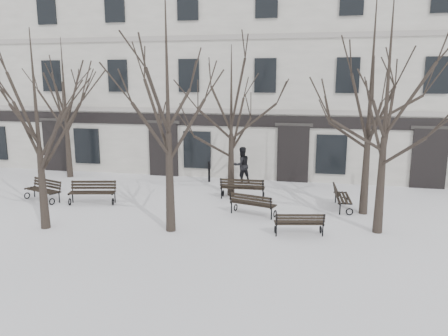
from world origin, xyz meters
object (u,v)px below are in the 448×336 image
(tree_1, at_px, (36,107))
(bench_3, at_px, (44,189))
(tree_3, at_px, (388,87))
(bench_5, at_px, (341,197))
(bench_0, at_px, (93,192))
(tree_2, at_px, (167,82))
(bench_2, at_px, (299,223))
(bench_4, at_px, (242,187))
(bench_1, at_px, (252,203))

(tree_1, height_order, bench_3, tree_1)
(tree_3, bearing_deg, bench_5, 112.95)
(bench_5, bearing_deg, bench_0, 94.31)
(tree_1, bearing_deg, tree_2, 8.45)
(bench_2, bearing_deg, bench_0, -25.31)
(tree_1, height_order, bench_0, tree_1)
(tree_2, xyz_separation_m, tree_3, (7.05, 1.36, -0.16))
(tree_1, xyz_separation_m, tree_3, (11.51, 2.02, 0.65))
(bench_3, distance_m, bench_5, 12.71)
(bench_4, bearing_deg, bench_1, 106.92)
(tree_2, height_order, bench_0, tree_2)
(tree_3, xyz_separation_m, bench_3, (-13.75, 1.19, -4.44))
(tree_1, bearing_deg, bench_3, 124.91)
(tree_2, distance_m, bench_4, 6.72)
(tree_1, distance_m, bench_0, 4.97)
(tree_1, relative_size, bench_0, 3.42)
(tree_2, xyz_separation_m, bench_5, (5.92, 4.00, -4.61))
(bench_4, bearing_deg, bench_0, 16.45)
(tree_2, height_order, bench_5, tree_2)
(bench_0, bearing_deg, tree_2, -43.13)
(tree_3, distance_m, bench_5, 5.29)
(tree_2, xyz_separation_m, bench_2, (4.40, 0.47, -4.66))
(bench_0, bearing_deg, bench_2, -26.19)
(bench_4, bearing_deg, tree_3, 146.51)
(tree_1, bearing_deg, bench_2, 7.25)
(bench_0, distance_m, bench_1, 6.91)
(tree_2, xyz_separation_m, bench_4, (1.74, 4.61, -4.58))
(bench_3, relative_size, bench_4, 0.98)
(tree_2, height_order, tree_3, tree_2)
(bench_0, xyz_separation_m, bench_2, (8.78, -2.10, -0.07))
(bench_3, bearing_deg, bench_0, 20.94)
(tree_1, bearing_deg, bench_4, 40.36)
(bench_3, relative_size, bench_5, 1.03)
(bench_1, bearing_deg, tree_1, 39.81)
(tree_3, xyz_separation_m, bench_4, (-5.31, 3.25, -4.41))
(bench_0, distance_m, bench_4, 6.45)
(bench_0, height_order, bench_5, bench_0)
(bench_2, height_order, bench_3, bench_3)
(tree_2, bearing_deg, bench_5, 34.06)
(tree_1, relative_size, bench_4, 3.50)
(tree_3, xyz_separation_m, bench_5, (-1.12, 2.65, -4.44))
(bench_2, relative_size, bench_5, 0.92)
(tree_3, relative_size, bench_0, 3.94)
(bench_0, distance_m, bench_5, 10.40)
(tree_2, bearing_deg, bench_4, 69.31)
(tree_2, relative_size, bench_4, 4.16)
(bench_0, bearing_deg, bench_3, 167.81)
(tree_3, relative_size, bench_2, 4.58)
(bench_4, bearing_deg, bench_3, 11.73)
(tree_2, height_order, bench_2, tree_2)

